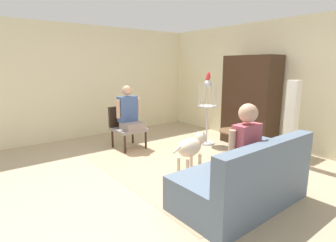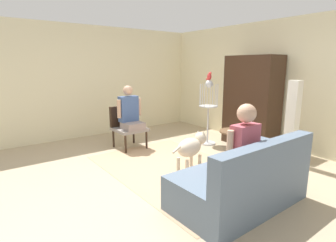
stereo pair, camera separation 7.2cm
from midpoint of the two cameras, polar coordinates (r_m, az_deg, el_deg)
ground_plane at (r=4.57m, az=0.87°, el=-10.50°), size 7.31×7.31×0.00m
back_wall at (r=6.28m, az=20.71°, el=7.42°), size 6.69×0.12×2.67m
left_wall at (r=7.06m, az=-13.16°, el=8.27°), size 0.12×5.87×2.67m
area_rug at (r=4.58m, az=1.64°, el=-10.37°), size 3.10×1.98×0.01m
couch at (r=3.56m, az=15.52°, el=-12.24°), size 0.96×1.74×0.89m
armchair at (r=5.79m, az=-9.40°, el=-0.59°), size 0.64×0.62×0.87m
person_on_couch at (r=3.39m, az=15.20°, el=-4.65°), size 0.43×0.53×0.86m
person_on_armchair at (r=5.60m, az=-8.72°, el=1.97°), size 0.46×0.56×0.89m
round_end_table at (r=4.93m, az=13.69°, el=-4.29°), size 0.57×0.57×0.60m
dog at (r=4.48m, az=4.56°, el=-5.46°), size 0.40×0.83×0.63m
bird_cage_stand at (r=5.95m, az=8.01°, el=2.14°), size 0.41×0.41×1.42m
parrot at (r=5.87m, az=8.24°, el=9.44°), size 0.17×0.10×0.18m
column_lamp at (r=5.20m, az=24.41°, el=-0.32°), size 0.20×0.20×1.48m
armoire_cabinet at (r=6.08m, az=16.82°, el=4.09°), size 1.14×0.56×1.94m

